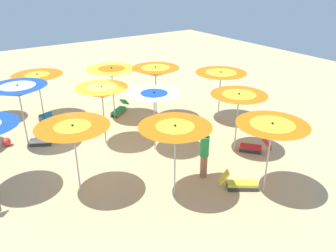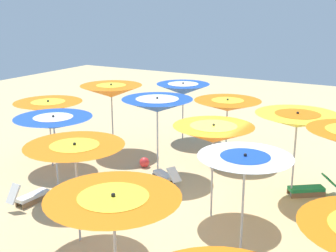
% 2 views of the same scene
% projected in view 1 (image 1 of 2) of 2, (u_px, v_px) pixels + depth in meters
% --- Properties ---
extents(ground, '(41.83, 41.83, 0.04)m').
position_uv_depth(ground, '(93.00, 149.00, 13.64)').
color(ground, '#D1B57F').
extents(beach_umbrella_0, '(2.28, 2.28, 2.33)m').
position_uv_depth(beach_umbrella_0, '(221.00, 76.00, 15.39)').
color(beach_umbrella_0, '#B2B2B7').
rests_on(beach_umbrella_0, ground).
extents(beach_umbrella_1, '(2.12, 2.12, 2.54)m').
position_uv_depth(beach_umbrella_1, '(156.00, 72.00, 15.39)').
color(beach_umbrella_1, '#B2B2B7').
rests_on(beach_umbrella_1, ground).
extents(beach_umbrella_2, '(2.27, 2.27, 2.47)m').
position_uv_depth(beach_umbrella_2, '(112.00, 72.00, 15.52)').
color(beach_umbrella_2, '#B2B2B7').
rests_on(beach_umbrella_2, ground).
extents(beach_umbrella_3, '(2.27, 2.27, 2.18)m').
position_uv_depth(beach_umbrella_3, '(38.00, 79.00, 15.66)').
color(beach_umbrella_3, '#B2B2B7').
rests_on(beach_umbrella_3, ground).
extents(beach_umbrella_5, '(2.08, 2.08, 2.38)m').
position_uv_depth(beach_umbrella_5, '(239.00, 98.00, 12.61)').
color(beach_umbrella_5, '#B2B2B7').
rests_on(beach_umbrella_5, ground).
extents(beach_umbrella_6, '(1.91, 1.91, 2.40)m').
position_uv_depth(beach_umbrella_6, '(154.00, 98.00, 12.68)').
color(beach_umbrella_6, '#B2B2B7').
rests_on(beach_umbrella_6, ground).
extents(beach_umbrella_7, '(1.99, 1.99, 2.46)m').
position_uv_depth(beach_umbrella_7, '(102.00, 92.00, 13.12)').
color(beach_umbrella_7, '#B2B2B7').
rests_on(beach_umbrella_7, ground).
extents(beach_umbrella_8, '(2.18, 2.18, 2.53)m').
position_uv_depth(beach_umbrella_8, '(18.00, 91.00, 13.03)').
color(beach_umbrella_8, '#B2B2B7').
rests_on(beach_umbrella_8, ground).
extents(beach_umbrella_10, '(2.14, 2.14, 2.42)m').
position_uv_depth(beach_umbrella_10, '(272.00, 130.00, 10.11)').
color(beach_umbrella_10, '#B2B2B7').
rests_on(beach_umbrella_10, ground).
extents(beach_umbrella_11, '(2.14, 2.14, 2.44)m').
position_uv_depth(beach_umbrella_11, '(175.00, 132.00, 9.93)').
color(beach_umbrella_11, '#B2B2B7').
rests_on(beach_umbrella_11, ground).
extents(beach_umbrella_12, '(2.18, 2.18, 2.38)m').
position_uv_depth(beach_umbrella_12, '(73.00, 131.00, 10.09)').
color(beach_umbrella_12, '#B2B2B7').
rests_on(beach_umbrella_12, ground).
extents(lounger_1, '(1.04, 1.15, 0.66)m').
position_uv_depth(lounger_1, '(254.00, 147.00, 13.33)').
color(lounger_1, '#333338').
rests_on(lounger_1, ground).
extents(lounger_2, '(0.47, 1.12, 0.61)m').
position_uv_depth(lounger_2, '(46.00, 118.00, 15.92)').
color(lounger_2, olive).
rests_on(lounger_2, ground).
extents(lounger_3, '(1.31, 1.11, 0.59)m').
position_uv_depth(lounger_3, '(119.00, 110.00, 16.85)').
color(lounger_3, olive).
rests_on(lounger_3, ground).
extents(lounger_4, '(1.22, 0.85, 0.58)m').
position_uv_depth(lounger_4, '(43.00, 140.00, 13.86)').
color(lounger_4, '#333338').
rests_on(lounger_4, ground).
extents(lounger_5, '(1.21, 0.99, 0.65)m').
position_uv_depth(lounger_5, '(239.00, 183.00, 11.08)').
color(lounger_5, '#333338').
rests_on(lounger_5, ground).
extents(beachgoer_0, '(0.30, 0.30, 1.73)m').
position_uv_depth(beachgoer_0, '(204.00, 153.00, 11.44)').
color(beachgoer_0, '#A3704C').
rests_on(beachgoer_0, ground).
extents(beach_ball, '(0.34, 0.34, 0.34)m').
position_uv_depth(beach_ball, '(7.00, 142.00, 13.80)').
color(beach_ball, red).
rests_on(beach_ball, ground).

